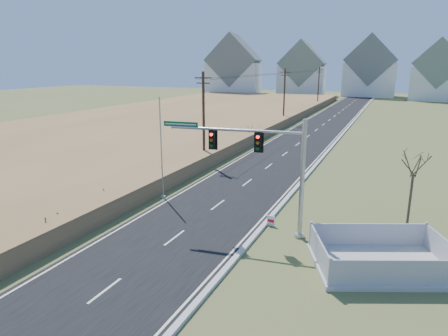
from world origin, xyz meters
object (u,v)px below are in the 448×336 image
at_px(flagpole, 162,159).
at_px(open_sign, 271,221).
at_px(fence_enclosure, 381,262).
at_px(traffic_signal_mast, 270,164).
at_px(bare_tree, 415,163).

bearing_deg(flagpole, open_sign, -12.28).
height_order(fence_enclosure, flagpole, flagpole).
distance_m(open_sign, flagpole, 9.54).
relative_size(traffic_signal_mast, fence_enclosure, 1.12).
xyz_separation_m(fence_enclosure, flagpole, (-15.44, 4.82, 2.69)).
distance_m(traffic_signal_mast, open_sign, 4.06).
distance_m(traffic_signal_mast, flagpole, 9.70).
xyz_separation_m(traffic_signal_mast, flagpole, (-9.12, 3.08, -1.26)).
bearing_deg(flagpole, fence_enclosure, -17.34).
height_order(open_sign, flagpole, flagpole).
relative_size(traffic_signal_mast, flagpole, 1.15).
bearing_deg(bare_tree, open_sign, -157.38).
height_order(traffic_signal_mast, open_sign, traffic_signal_mast).
height_order(traffic_signal_mast, bare_tree, traffic_signal_mast).
distance_m(open_sign, bare_tree, 9.14).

